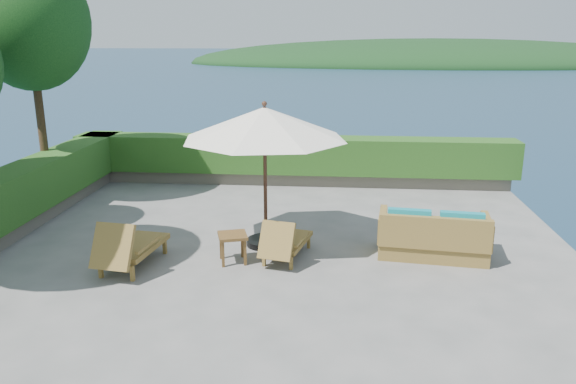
# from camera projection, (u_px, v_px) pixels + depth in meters

# --- Properties ---
(ground) EXTENTS (12.00, 12.00, 0.00)m
(ground) POSITION_uv_depth(u_px,v_px,m) (269.00, 258.00, 10.72)
(ground) COLOR gray
(ground) RESTS_ON ground
(foundation) EXTENTS (12.00, 12.00, 3.00)m
(foundation) POSITION_uv_depth(u_px,v_px,m) (269.00, 331.00, 11.14)
(foundation) COLOR #4E483E
(foundation) RESTS_ON ocean
(offshore_island) EXTENTS (126.00, 57.60, 12.60)m
(offshore_island) POSITION_uv_depth(u_px,v_px,m) (432.00, 64.00, 143.65)
(offshore_island) COLOR black
(offshore_island) RESTS_ON ocean
(planter_wall_far) EXTENTS (12.00, 0.60, 0.36)m
(planter_wall_far) POSITION_uv_depth(u_px,v_px,m) (292.00, 178.00, 16.04)
(planter_wall_far) COLOR #655F51
(planter_wall_far) RESTS_ON ground
(hedge_far) EXTENTS (12.40, 0.90, 1.00)m
(hedge_far) POSITION_uv_depth(u_px,v_px,m) (293.00, 155.00, 15.86)
(hedge_far) COLOR #1C4112
(hedge_far) RESTS_ON planter_wall_far
(tree_far) EXTENTS (2.80, 2.80, 6.03)m
(tree_far) POSITION_uv_depth(u_px,v_px,m) (29.00, 22.00, 13.11)
(tree_far) COLOR #4A341C
(tree_far) RESTS_ON ground
(patio_umbrella) EXTENTS (3.86, 3.86, 2.91)m
(patio_umbrella) POSITION_uv_depth(u_px,v_px,m) (265.00, 125.00, 10.74)
(patio_umbrella) COLOR black
(patio_umbrella) RESTS_ON ground
(lounge_left) EXTENTS (0.95, 1.83, 1.01)m
(lounge_left) POSITION_uv_depth(u_px,v_px,m) (129.00, 247.00, 10.14)
(lounge_left) COLOR olive
(lounge_left) RESTS_ON ground
(lounge_right) EXTENTS (0.95, 1.62, 0.88)m
(lounge_right) POSITION_uv_depth(u_px,v_px,m) (285.00, 241.00, 10.57)
(lounge_right) COLOR olive
(lounge_right) RESTS_ON ground
(side_table) EXTENTS (0.65, 0.65, 0.55)m
(side_table) POSITION_uv_depth(u_px,v_px,m) (233.00, 239.00, 10.43)
(side_table) COLOR brown
(side_table) RESTS_ON ground
(wicker_loveseat) EXTENTS (2.17, 1.29, 1.01)m
(wicker_loveseat) POSITION_uv_depth(u_px,v_px,m) (433.00, 237.00, 10.71)
(wicker_loveseat) COLOR olive
(wicker_loveseat) RESTS_ON ground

